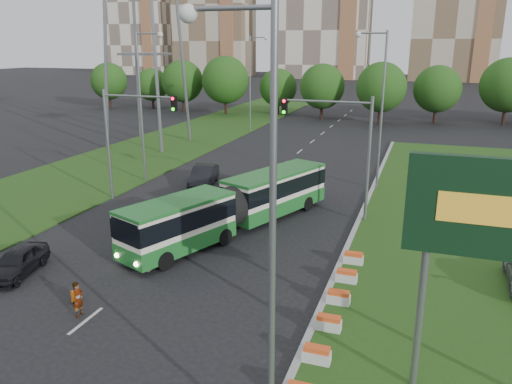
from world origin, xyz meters
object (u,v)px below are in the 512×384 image
at_px(articulated_bus, 232,205).
at_px(shopping_trolley, 76,297).
at_px(car_left_near, 17,262).
at_px(car_left_far, 204,176).
at_px(traffic_mast_median, 344,138).
at_px(pedestrian, 78,299).
at_px(traffic_mast_left, 126,128).

bearing_deg(articulated_bus, shopping_trolley, -84.78).
relative_size(car_left_near, car_left_far, 0.83).
relative_size(traffic_mast_median, pedestrian, 5.17).
xyz_separation_m(articulated_bus, car_left_near, (-7.74, -9.32, -0.92)).
bearing_deg(traffic_mast_median, pedestrian, -117.76).
bearing_deg(traffic_mast_left, car_left_near, -83.33).
bearing_deg(articulated_bus, pedestrian, -79.45).
bearing_deg(traffic_mast_left, car_left_far, 59.59).
bearing_deg(car_left_far, articulated_bus, -68.56).
distance_m(articulated_bus, shopping_trolley, 11.28).
height_order(car_left_near, shopping_trolley, car_left_near).
relative_size(car_left_near, shopping_trolley, 7.39).
bearing_deg(shopping_trolley, traffic_mast_left, 132.59).
bearing_deg(traffic_mast_median, articulated_bus, -145.48).
bearing_deg(shopping_trolley, car_left_far, 117.14).
bearing_deg(traffic_mast_left, shopping_trolley, -66.59).
relative_size(articulated_bus, car_left_near, 3.97).
height_order(articulated_bus, car_left_far, articulated_bus).
height_order(traffic_mast_median, car_left_far, traffic_mast_median).
xyz_separation_m(traffic_mast_left, car_left_far, (3.27, 5.58, -4.56)).
relative_size(traffic_mast_median, car_left_near, 2.00).
distance_m(car_left_near, pedestrian, 5.90).
xyz_separation_m(car_left_far, shopping_trolley, (2.72, -19.42, -0.53)).
bearing_deg(traffic_mast_left, traffic_mast_median, 3.77).
distance_m(traffic_mast_left, shopping_trolley, 15.91).
relative_size(traffic_mast_left, car_left_far, 1.66).
bearing_deg(car_left_near, articulated_bus, 37.92).
bearing_deg(pedestrian, car_left_far, 7.71).
xyz_separation_m(car_left_near, car_left_far, (1.82, 18.00, 0.11)).
distance_m(articulated_bus, car_left_near, 12.15).
xyz_separation_m(traffic_mast_median, car_left_near, (-13.71, -13.42, -4.67)).
height_order(car_left_far, pedestrian, car_left_far).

